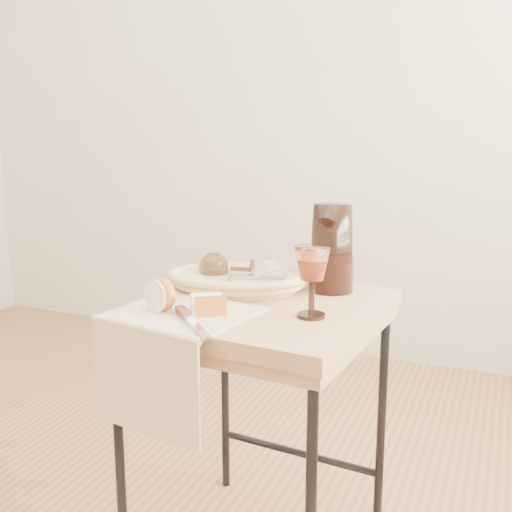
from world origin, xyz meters
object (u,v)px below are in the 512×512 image
at_px(goblet_lying_a, 230,269).
at_px(wine_goblet, 312,282).
at_px(bread_basket, 238,282).
at_px(side_table, 259,434).
at_px(pitcher, 332,248).
at_px(table_knife, 192,320).
at_px(apple_half, 163,294).
at_px(tea_towel, 183,313).
at_px(goblet_lying_b, 252,274).

distance_m(goblet_lying_a, wine_goblet, 0.32).
distance_m(bread_basket, goblet_lying_a, 0.04).
bearing_deg(bread_basket, side_table, -54.17).
distance_m(pitcher, table_knife, 0.46).
bearing_deg(wine_goblet, apple_half, -163.60).
xyz_separation_m(tea_towel, bread_basket, (0.03, 0.24, 0.02)).
height_order(bread_basket, goblet_lying_a, goblet_lying_a).
distance_m(apple_half, table_knife, 0.13).
relative_size(side_table, goblet_lying_b, 5.20).
height_order(tea_towel, wine_goblet, wine_goblet).
bearing_deg(apple_half, bread_basket, 93.27).
xyz_separation_m(wine_goblet, apple_half, (-0.33, -0.10, -0.04)).
height_order(tea_towel, bread_basket, bread_basket).
distance_m(tea_towel, goblet_lying_a, 0.26).
height_order(goblet_lying_a, goblet_lying_b, goblet_lying_b).
height_order(side_table, wine_goblet, wine_goblet).
height_order(tea_towel, goblet_lying_b, goblet_lying_b).
bearing_deg(goblet_lying_a, side_table, 131.53).
height_order(tea_towel, pitcher, pitcher).
height_order(side_table, tea_towel, tea_towel).
bearing_deg(goblet_lying_b, side_table, -80.82).
relative_size(side_table, goblet_lying_a, 5.26).
bearing_deg(tea_towel, goblet_lying_b, 79.85).
distance_m(side_table, tea_towel, 0.42).
distance_m(tea_towel, wine_goblet, 0.31).
relative_size(pitcher, table_knife, 1.30).
bearing_deg(tea_towel, bread_basket, 92.44).
xyz_separation_m(bread_basket, table_knife, (0.03, -0.31, -0.01)).
distance_m(tea_towel, apple_half, 0.07).
distance_m(side_table, goblet_lying_b, 0.42).
distance_m(bread_basket, apple_half, 0.26).
bearing_deg(side_table, bread_basket, 140.36).
xyz_separation_m(bread_basket, apple_half, (-0.08, -0.24, 0.02)).
bearing_deg(bread_basket, goblet_lying_b, -36.33).
relative_size(pitcher, wine_goblet, 1.62).
relative_size(goblet_lying_b, apple_half, 1.65).
relative_size(tea_towel, pitcher, 1.11).
bearing_deg(table_knife, side_table, 119.89).
height_order(goblet_lying_b, table_knife, goblet_lying_b).
distance_m(side_table, bread_basket, 0.40).
distance_m(wine_goblet, apple_half, 0.35).
height_order(goblet_lying_a, apple_half, goblet_lying_a).
distance_m(goblet_lying_b, apple_half, 0.26).
bearing_deg(apple_half, table_knife, -9.33).
xyz_separation_m(goblet_lying_b, pitcher, (0.18, 0.12, 0.06)).
bearing_deg(goblet_lying_a, table_knife, 88.62).
relative_size(side_table, apple_half, 8.58).
distance_m(side_table, goblet_lying_a, 0.44).
relative_size(side_table, table_knife, 3.45).
distance_m(tea_towel, pitcher, 0.44).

